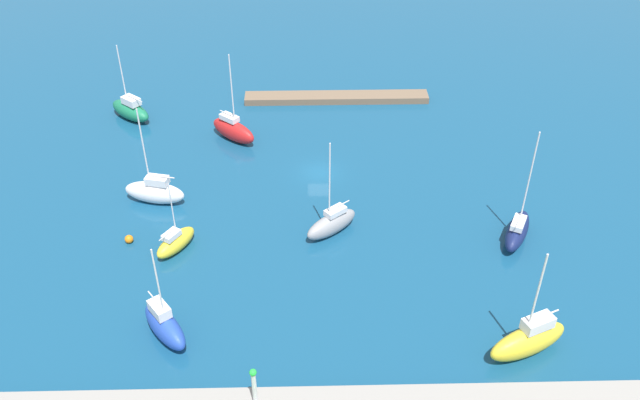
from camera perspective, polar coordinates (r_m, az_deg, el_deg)
water at (r=77.75m, az=-0.13°, el=2.37°), size 160.00×160.00×0.00m
pier_dock at (r=92.89m, az=1.42°, el=8.75°), size 25.18×2.72×0.89m
harbor_beacon at (r=51.39m, az=-5.67°, el=-15.38°), size 0.56×0.56×3.73m
sailboat_yellow_off_beacon at (r=58.77m, az=17.40°, el=-11.32°), size 7.64×4.89×11.02m
sailboat_green_far_north at (r=91.41m, az=-15.90°, el=7.44°), size 6.69×6.13×10.16m
sailboat_navy_center_basin at (r=70.03m, az=16.52°, el=-2.49°), size 4.75×6.82×12.47m
sailboat_red_outer_mooring at (r=83.93m, az=-7.43°, el=5.98°), size 6.48×5.94×11.55m
sailboat_blue_by_breakwater at (r=59.03m, az=-13.15°, el=-10.35°), size 5.31×6.10×10.02m
sailboat_gray_far_south at (r=68.04m, az=1.00°, el=-1.99°), size 6.05×5.38×10.92m
sailboat_white_along_channel at (r=74.42m, az=-13.95°, el=0.72°), size 7.04×3.57×11.46m
sailboat_yellow_mid_basin at (r=67.60m, az=-12.25°, el=-3.51°), size 4.29×5.24×7.83m
mooring_buoy_orange at (r=70.05m, az=-16.02°, el=-3.23°), size 0.86×0.86×0.86m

